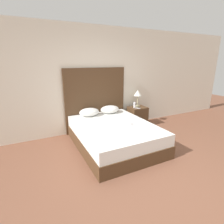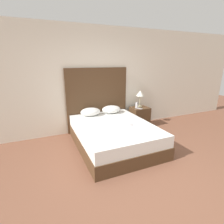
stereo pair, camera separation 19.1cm
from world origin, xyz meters
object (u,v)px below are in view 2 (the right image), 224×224
nightstand (140,117)px  table_lamp (140,94)px  phone_on_nightstand (140,108)px  bed (114,135)px  phone_on_bed (132,125)px

nightstand → table_lamp: bearing=65.3°
phone_on_nightstand → nightstand: bearing=55.3°
nightstand → table_lamp: table_lamp is taller
bed → nightstand: (1.17, 0.80, 0.03)m
phone_on_bed → phone_on_nightstand: size_ratio=1.00×
table_lamp → phone_on_nightstand: size_ratio=2.89×
table_lamp → phone_on_bed: bearing=-129.3°
bed → phone_on_bed: (0.33, -0.20, 0.26)m
bed → phone_on_nightstand: phone_on_nightstand is taller
bed → phone_on_nightstand: size_ratio=12.58×
phone_on_bed → bed: bearing=149.6°
bed → phone_on_bed: 0.47m
phone_on_bed → phone_on_nightstand: (0.77, 0.89, 0.06)m
phone_on_bed → table_lamp: (0.88, 1.07, 0.43)m
nightstand → table_lamp: 0.67m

